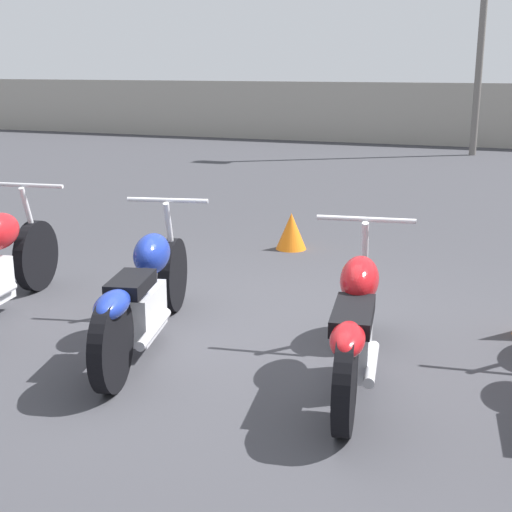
# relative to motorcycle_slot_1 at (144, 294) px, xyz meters

# --- Properties ---
(ground_plane) EXTENTS (60.00, 60.00, 0.00)m
(ground_plane) POSITION_rel_motorcycle_slot_1_xyz_m (0.70, 0.43, -0.42)
(ground_plane) COLOR #38383D
(fence_back) EXTENTS (40.00, 0.04, 1.60)m
(fence_back) POSITION_rel_motorcycle_slot_1_xyz_m (0.70, 14.71, 0.38)
(fence_back) COLOR #9E998E
(fence_back) RESTS_ON ground_plane
(motorcycle_slot_1) EXTENTS (0.79, 2.17, 0.99)m
(motorcycle_slot_1) POSITION_rel_motorcycle_slot_1_xyz_m (0.00, 0.00, 0.00)
(motorcycle_slot_1) COLOR black
(motorcycle_slot_1) RESTS_ON ground_plane
(motorcycle_slot_2) EXTENTS (0.71, 2.08, 0.98)m
(motorcycle_slot_2) POSITION_rel_motorcycle_slot_1_xyz_m (1.59, -0.05, 0.00)
(motorcycle_slot_2) COLOR black
(motorcycle_slot_2) RESTS_ON ground_plane
(traffic_cone_far) EXTENTS (0.35, 0.35, 0.42)m
(traffic_cone_far) POSITION_rel_motorcycle_slot_1_xyz_m (0.12, 3.17, -0.21)
(traffic_cone_far) COLOR orange
(traffic_cone_far) RESTS_ON ground_plane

